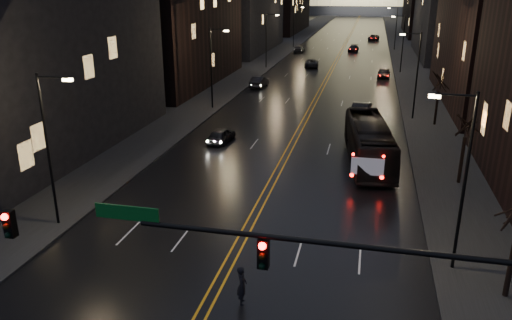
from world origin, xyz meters
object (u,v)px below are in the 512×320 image
Objects in this scene: traffic_signal at (341,277)px; receding_car_a at (360,112)px; bus at (369,142)px; oncoming_car_b at (259,82)px; oncoming_car_a at (221,135)px; pedestrian_a at (242,285)px.

traffic_signal reaches higher than receding_car_a.
bus is 32.00m from oncoming_car_b.
oncoming_car_a is 16.25m from receding_car_a.
pedestrian_a is at bearing 106.01° from oncoming_car_b.
oncoming_car_b is at bearing 105.07° from traffic_signal.
receding_car_a is at bearing 90.42° from traffic_signal.
bus is 20.93m from pedestrian_a.
bus is 6.58× the size of pedestrian_a.
oncoming_car_a is 2.18× the size of pedestrian_a.
bus is (0.69, 25.28, -3.41)m from traffic_signal.
bus is 13.20m from oncoming_car_a.
traffic_signal is 4.30× the size of oncoming_car_a.
oncoming_car_b reaches higher than oncoming_car_a.
oncoming_car_b is 49.50m from pedestrian_a.
oncoming_car_b is (-2.19, 25.66, 0.08)m from oncoming_car_a.
oncoming_car_b is (-15.10, 28.20, -0.93)m from bus.
oncoming_car_a is 0.87× the size of oncoming_car_b.
oncoming_car_b is 20.34m from receding_car_a.
oncoming_car_a is at bearing 99.25° from oncoming_car_b.
pedestrian_a is (9.98, -48.48, 0.16)m from oncoming_car_b.
traffic_signal reaches higher than oncoming_car_b.
receding_car_a is (14.12, -14.64, 0.08)m from oncoming_car_b.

